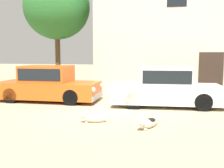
{
  "coord_description": "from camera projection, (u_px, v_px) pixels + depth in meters",
  "views": [
    {
      "loc": [
        2.2,
        -9.02,
        1.99
      ],
      "look_at": [
        0.22,
        0.2,
        0.9
      ],
      "focal_mm": 40.95,
      "sensor_mm": 36.0,
      "label": 1
    }
  ],
  "objects": [
    {
      "name": "ground_plane",
      "position": [
        105.0,
        109.0,
        9.45
      ],
      "size": [
        80.0,
        80.0,
        0.0
      ],
      "primitive_type": "plane",
      "color": "tan"
    },
    {
      "name": "parked_sedan_nearest",
      "position": [
        48.0,
        84.0,
        10.98
      ],
      "size": [
        4.53,
        1.88,
        1.52
      ],
      "rotation": [
        0.0,
        0.0,
        0.03
      ],
      "color": "#D15619",
      "rests_on": "ground_plane"
    },
    {
      "name": "parked_sedan_second",
      "position": [
        166.0,
        87.0,
        9.88
      ],
      "size": [
        4.36,
        2.04,
        1.51
      ],
      "rotation": [
        0.0,
        0.0,
        0.08
      ],
      "color": "silver",
      "rests_on": "ground_plane"
    },
    {
      "name": "stray_dog_spotted",
      "position": [
        148.0,
        123.0,
        6.91
      ],
      "size": [
        0.6,
        0.98,
        0.37
      ],
      "rotation": [
        0.0,
        0.0,
        4.2
      ],
      "color": "beige",
      "rests_on": "ground_plane"
    },
    {
      "name": "stray_dog_tan",
      "position": [
        94.0,
        118.0,
        7.49
      ],
      "size": [
        1.01,
        0.43,
        0.35
      ],
      "rotation": [
        0.0,
        0.0,
        3.49
      ],
      "color": "beige",
      "rests_on": "ground_plane"
    },
    {
      "name": "acacia_tree_left",
      "position": [
        57.0,
        8.0,
        13.96
      ],
      "size": [
        3.64,
        3.28,
        6.28
      ],
      "color": "brown",
      "rests_on": "ground_plane"
    }
  ]
}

